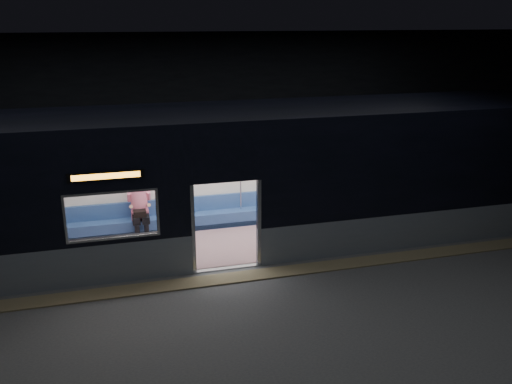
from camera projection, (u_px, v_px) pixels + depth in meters
name	position (u px, v px, depth m)	size (l,w,h in m)	color
station_floor	(238.00, 290.00, 11.25)	(24.00, 14.00, 0.01)	#47494C
station_envelope	(236.00, 115.00, 10.12)	(24.00, 14.00, 5.00)	black
tactile_strip	(232.00, 278.00, 11.75)	(22.80, 0.50, 0.03)	#8C7F59
metro_car	(213.00, 173.00, 13.02)	(18.00, 3.04, 3.35)	gray
passenger	(140.00, 205.00, 13.82)	(0.49, 0.80, 1.49)	black
handbag	(140.00, 213.00, 13.62)	(0.31, 0.26, 0.15)	black
transit_map	(375.00, 162.00, 15.60)	(0.89, 0.03, 0.58)	white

